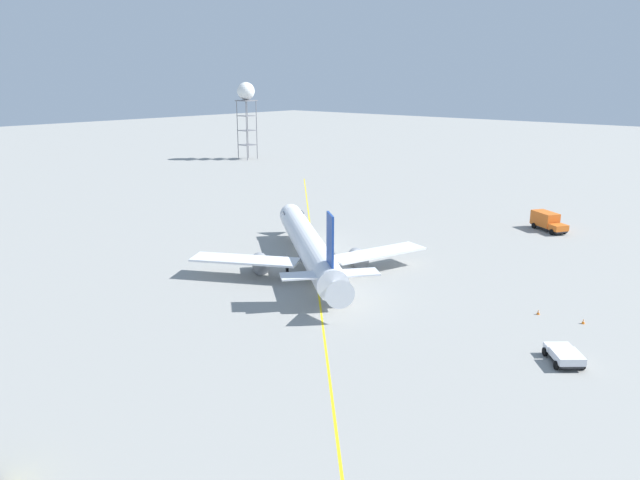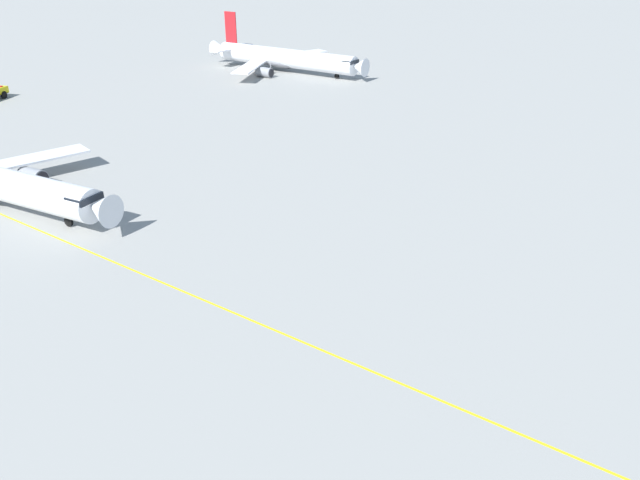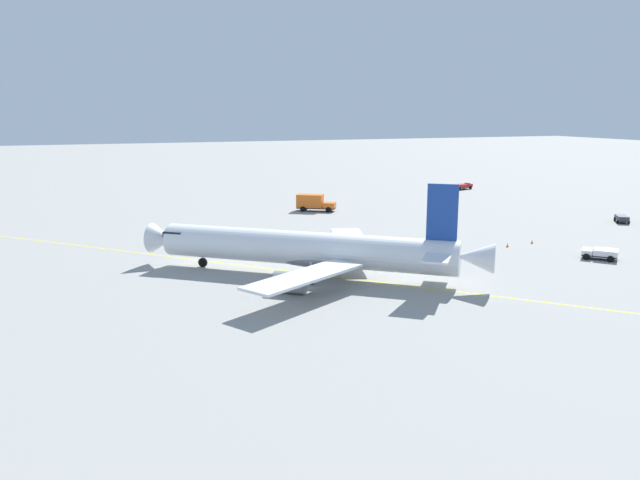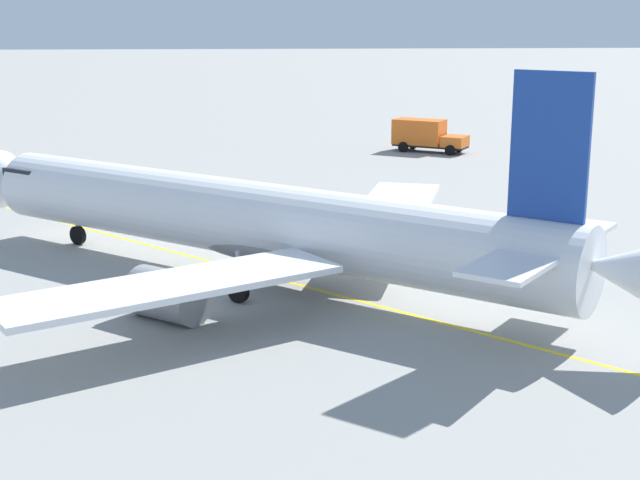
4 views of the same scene
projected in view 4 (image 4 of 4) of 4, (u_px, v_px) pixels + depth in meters
ground_plane at (350, 258)px, 50.17m from camera, size 600.00×600.00×0.00m
airliner_main at (261, 224)px, 45.03m from camera, size 33.76×28.30×10.99m
catering_truck_truck at (425, 135)px, 88.18m from camera, size 7.43×5.91×3.10m
taxiway_centreline at (337, 295)px, 43.54m from camera, size 112.59×116.49×0.01m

